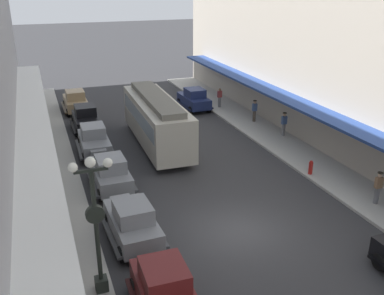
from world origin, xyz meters
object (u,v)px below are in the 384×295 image
(parked_car_1, at_px, (110,172))
(pedestrian_2, at_px, (284,124))
(parked_car_5, at_px, (194,98))
(pedestrian_5, at_px, (378,187))
(pedestrian_0, at_px, (254,111))
(pedestrian_3, at_px, (29,125))
(parked_car_2, at_px, (86,118))
(parked_car_0, at_px, (132,221))
(pedestrian_1, at_px, (220,97))
(parked_car_6, at_px, (166,293))
(parked_car_7, at_px, (75,101))
(parked_car_3, at_px, (94,140))
(streetcar, at_px, (156,119))
(lamp_post_with_clock, at_px, (96,221))
(pedestrian_4, at_px, (66,235))
(fire_hydrant, at_px, (311,167))

(parked_car_1, bearing_deg, pedestrian_2, 15.86)
(parked_car_5, relative_size, pedestrian_5, 2.57)
(pedestrian_0, height_order, pedestrian_3, pedestrian_0)
(parked_car_2, bearing_deg, pedestrian_2, -26.32)
(parked_car_0, distance_m, pedestrian_1, 20.70)
(parked_car_6, xyz_separation_m, parked_car_7, (-0.16, 25.39, 0.00))
(parked_car_3, relative_size, parked_car_5, 1.00)
(streetcar, height_order, lamp_post_with_clock, lamp_post_with_clock)
(parked_car_0, xyz_separation_m, parked_car_5, (9.46, 17.78, 0.00))
(pedestrian_0, xyz_separation_m, pedestrian_4, (-15.23, -12.80, -0.02))
(parked_car_3, distance_m, parked_car_6, 15.32)
(pedestrian_3, bearing_deg, parked_car_7, 55.93)
(fire_hydrant, relative_size, pedestrian_5, 0.49)
(parked_car_2, height_order, parked_car_5, same)
(parked_car_5, distance_m, parked_car_7, 9.98)
(parked_car_2, height_order, streetcar, streetcar)
(streetcar, distance_m, pedestrian_2, 8.99)
(parked_car_5, bearing_deg, parked_car_6, -112.65)
(parked_car_1, bearing_deg, streetcar, 52.04)
(parked_car_7, height_order, pedestrian_4, parked_car_7)
(streetcar, distance_m, pedestrian_5, 14.16)
(fire_hydrant, bearing_deg, streetcar, 131.63)
(pedestrian_5, bearing_deg, pedestrian_3, 134.36)
(lamp_post_with_clock, bearing_deg, parked_car_0, 58.23)
(pedestrian_0, bearing_deg, pedestrian_2, -83.28)
(lamp_post_with_clock, xyz_separation_m, pedestrian_1, (13.40, 20.10, -2.00))
(parked_car_0, xyz_separation_m, pedestrian_0, (12.48, 12.54, 0.07))
(parked_car_0, distance_m, lamp_post_with_clock, 4.02)
(parked_car_5, bearing_deg, parked_car_2, -165.26)
(parked_car_2, relative_size, pedestrian_4, 2.60)
(parked_car_2, height_order, pedestrian_2, parked_car_2)
(pedestrian_0, relative_size, pedestrian_2, 1.00)
(pedestrian_4, bearing_deg, parked_car_7, 82.84)
(streetcar, bearing_deg, pedestrian_0, 13.65)
(parked_car_3, height_order, fire_hydrant, parked_car_3)
(parked_car_7, distance_m, pedestrian_4, 21.00)
(pedestrian_0, height_order, pedestrian_4, pedestrian_0)
(parked_car_1, relative_size, pedestrian_2, 2.56)
(parked_car_2, bearing_deg, parked_car_1, -90.20)
(parked_car_3, bearing_deg, pedestrian_0, 9.22)
(parked_car_0, bearing_deg, parked_car_6, -89.64)
(pedestrian_3, bearing_deg, fire_hydrant, -39.37)
(pedestrian_1, relative_size, pedestrian_5, 0.98)
(fire_hydrant, height_order, pedestrian_1, pedestrian_1)
(lamp_post_with_clock, distance_m, pedestrian_2, 19.04)
(parked_car_7, xyz_separation_m, pedestrian_1, (11.71, -3.41, 0.05))
(parked_car_5, relative_size, pedestrian_4, 2.62)
(streetcar, xyz_separation_m, pedestrian_3, (-8.00, 4.48, -0.91))
(fire_hydrant, relative_size, pedestrian_1, 0.50)
(streetcar, bearing_deg, pedestrian_3, 150.74)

